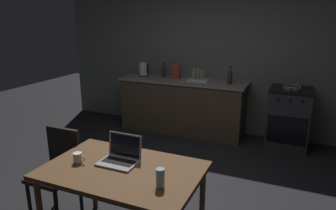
{
  "coord_description": "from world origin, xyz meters",
  "views": [
    {
      "loc": [
        1.34,
        -2.71,
        1.95
      ],
      "look_at": [
        -0.1,
        0.61,
        0.91
      ],
      "focal_mm": 33.15,
      "sensor_mm": 36.0,
      "label": 1
    }
  ],
  "objects_px": {
    "dish_rack": "(199,78)",
    "electric_kettle": "(143,69)",
    "frying_pan": "(292,87)",
    "bottle_b": "(164,70)",
    "chair": "(58,167)",
    "laptop": "(120,157)",
    "cereal_box": "(176,72)",
    "drinking_glass": "(160,178)",
    "stove_oven": "(288,118)",
    "coffee_mug": "(78,158)",
    "dining_table": "(123,176)",
    "bottle": "(230,76)"
  },
  "relations": [
    {
      "from": "chair",
      "to": "dish_rack",
      "type": "distance_m",
      "value": 2.8
    },
    {
      "from": "frying_pan",
      "to": "drinking_glass",
      "type": "height_order",
      "value": "frying_pan"
    },
    {
      "from": "stove_oven",
      "to": "coffee_mug",
      "type": "xyz_separation_m",
      "value": [
        -1.55,
        -2.93,
        0.34
      ]
    },
    {
      "from": "bottle",
      "to": "dish_rack",
      "type": "distance_m",
      "value": 0.53
    },
    {
      "from": "stove_oven",
      "to": "drinking_glass",
      "type": "distance_m",
      "value": 3.13
    },
    {
      "from": "laptop",
      "to": "bottle",
      "type": "height_order",
      "value": "bottle"
    },
    {
      "from": "dining_table",
      "to": "drinking_glass",
      "type": "xyz_separation_m",
      "value": [
        0.41,
        -0.14,
        0.15
      ]
    },
    {
      "from": "stove_oven",
      "to": "drinking_glass",
      "type": "height_order",
      "value": "stove_oven"
    },
    {
      "from": "laptop",
      "to": "electric_kettle",
      "type": "distance_m",
      "value": 3.06
    },
    {
      "from": "cereal_box",
      "to": "dish_rack",
      "type": "height_order",
      "value": "cereal_box"
    },
    {
      "from": "dining_table",
      "to": "drinking_glass",
      "type": "height_order",
      "value": "drinking_glass"
    },
    {
      "from": "stove_oven",
      "to": "bottle_b",
      "type": "bearing_deg",
      "value": 177.76
    },
    {
      "from": "stove_oven",
      "to": "electric_kettle",
      "type": "xyz_separation_m",
      "value": [
        -2.47,
        0.0,
        0.58
      ]
    },
    {
      "from": "chair",
      "to": "dining_table",
      "type": "bearing_deg",
      "value": -12.49
    },
    {
      "from": "frying_pan",
      "to": "bottle_b",
      "type": "bearing_deg",
      "value": 177.06
    },
    {
      "from": "cereal_box",
      "to": "chair",
      "type": "bearing_deg",
      "value": -93.09
    },
    {
      "from": "chair",
      "to": "frying_pan",
      "type": "relative_size",
      "value": 2.1
    },
    {
      "from": "electric_kettle",
      "to": "cereal_box",
      "type": "height_order",
      "value": "electric_kettle"
    },
    {
      "from": "chair",
      "to": "cereal_box",
      "type": "bearing_deg",
      "value": 85.33
    },
    {
      "from": "cereal_box",
      "to": "dish_rack",
      "type": "bearing_deg",
      "value": -2.73
    },
    {
      "from": "frying_pan",
      "to": "stove_oven",
      "type": "bearing_deg",
      "value": 96.93
    },
    {
      "from": "cereal_box",
      "to": "coffee_mug",
      "type": "bearing_deg",
      "value": -84.03
    },
    {
      "from": "coffee_mug",
      "to": "drinking_glass",
      "type": "xyz_separation_m",
      "value": [
        0.8,
        -0.08,
        0.03
      ]
    },
    {
      "from": "stove_oven",
      "to": "coffee_mug",
      "type": "bearing_deg",
      "value": -117.79
    },
    {
      "from": "dish_rack",
      "to": "electric_kettle",
      "type": "bearing_deg",
      "value": 180.0
    },
    {
      "from": "frying_pan",
      "to": "cereal_box",
      "type": "relative_size",
      "value": 1.74
    },
    {
      "from": "frying_pan",
      "to": "bottle",
      "type": "bearing_deg",
      "value": -178.66
    },
    {
      "from": "frying_pan",
      "to": "bottle_b",
      "type": "relative_size",
      "value": 1.68
    },
    {
      "from": "laptop",
      "to": "dish_rack",
      "type": "bearing_deg",
      "value": 82.42
    },
    {
      "from": "electric_kettle",
      "to": "bottle_b",
      "type": "height_order",
      "value": "electric_kettle"
    },
    {
      "from": "dining_table",
      "to": "cereal_box",
      "type": "bearing_deg",
      "value": 103.65
    },
    {
      "from": "electric_kettle",
      "to": "bottle",
      "type": "distance_m",
      "value": 1.56
    },
    {
      "from": "dish_rack",
      "to": "cereal_box",
      "type": "bearing_deg",
      "value": 177.27
    },
    {
      "from": "stove_oven",
      "to": "dish_rack",
      "type": "xyz_separation_m",
      "value": [
        -1.44,
        0.0,
        0.51
      ]
    },
    {
      "from": "dining_table",
      "to": "chair",
      "type": "relative_size",
      "value": 1.45
    },
    {
      "from": "coffee_mug",
      "to": "cereal_box",
      "type": "height_order",
      "value": "cereal_box"
    },
    {
      "from": "dining_table",
      "to": "drinking_glass",
      "type": "distance_m",
      "value": 0.46
    },
    {
      "from": "chair",
      "to": "laptop",
      "type": "bearing_deg",
      "value": -7.05
    },
    {
      "from": "drinking_glass",
      "to": "cereal_box",
      "type": "bearing_deg",
      "value": 110.1
    },
    {
      "from": "stove_oven",
      "to": "chair",
      "type": "xyz_separation_m",
      "value": [
        -2.0,
        -2.71,
        0.05
      ]
    },
    {
      "from": "dining_table",
      "to": "chair",
      "type": "height_order",
      "value": "chair"
    },
    {
      "from": "dining_table",
      "to": "cereal_box",
      "type": "relative_size",
      "value": 5.28
    },
    {
      "from": "coffee_mug",
      "to": "dining_table",
      "type": "bearing_deg",
      "value": 9.19
    },
    {
      "from": "chair",
      "to": "frying_pan",
      "type": "height_order",
      "value": "frying_pan"
    },
    {
      "from": "stove_oven",
      "to": "frying_pan",
      "type": "bearing_deg",
      "value": -83.07
    },
    {
      "from": "dining_table",
      "to": "frying_pan",
      "type": "bearing_deg",
      "value": 67.89
    },
    {
      "from": "chair",
      "to": "frying_pan",
      "type": "xyz_separation_m",
      "value": [
        2.01,
        2.68,
        0.43
      ]
    },
    {
      "from": "chair",
      "to": "laptop",
      "type": "xyz_separation_m",
      "value": [
        0.78,
        -0.07,
        0.29
      ]
    },
    {
      "from": "chair",
      "to": "dish_rack",
      "type": "height_order",
      "value": "dish_rack"
    },
    {
      "from": "bottle",
      "to": "coffee_mug",
      "type": "relative_size",
      "value": 2.42
    }
  ]
}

